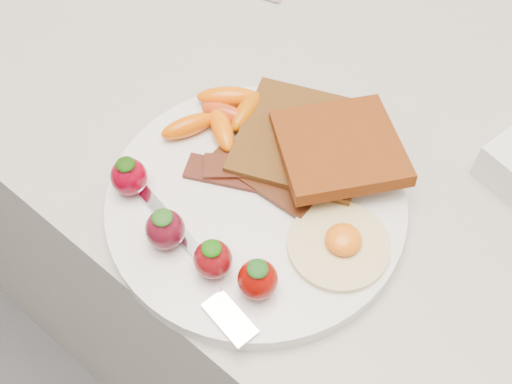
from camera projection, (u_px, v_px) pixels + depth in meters
The scene contains 9 objects.
counter at pixel (316, 284), 1.04m from camera, with size 2.00×0.60×0.90m, color gray.
plate at pixel (256, 204), 0.58m from camera, with size 0.27×0.27×0.02m, color silver.
toast_lower at pixel (303, 140), 0.60m from camera, with size 0.12×0.12×0.01m, color #462112.
toast_upper at pixel (339, 147), 0.58m from camera, with size 0.11×0.11×0.01m, color #411E07.
fried_egg at pixel (340, 244), 0.54m from camera, with size 0.11×0.11×0.02m.
bacon_strips at pixel (255, 174), 0.58m from camera, with size 0.12×0.10×0.01m.
baby_carrots at pixel (222, 115), 0.61m from camera, with size 0.08×0.11×0.02m.
strawberries at pixel (189, 234), 0.53m from camera, with size 0.18×0.05×0.04m.
fork at pixel (200, 268), 0.53m from camera, with size 0.17×0.06×0.00m.
Camera 1 is at (0.22, 1.29, 1.40)m, focal length 45.00 mm.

